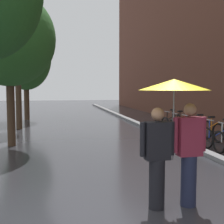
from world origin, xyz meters
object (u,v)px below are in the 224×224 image
(parked_bicycle_3, at_px, (206,133))
(parked_bicycle_5, at_px, (184,127))
(parked_bicycle_2, at_px, (221,136))
(couple_under_umbrella, at_px, (174,122))
(parked_bicycle_4, at_px, (195,129))
(street_tree_3, at_px, (26,58))
(parked_bicycle_6, at_px, (176,124))
(street_tree_2, at_px, (17,43))
(street_tree_1, at_px, (9,39))
(parked_bicycle_7, at_px, (168,122))

(parked_bicycle_3, relative_size, parked_bicycle_5, 1.02)
(parked_bicycle_2, relative_size, couple_under_umbrella, 0.53)
(parked_bicycle_4, bearing_deg, street_tree_3, 130.35)
(parked_bicycle_5, height_order, parked_bicycle_6, same)
(parked_bicycle_4, distance_m, parked_bicycle_5, 0.81)
(parked_bicycle_5, relative_size, couple_under_umbrella, 0.53)
(street_tree_2, height_order, parked_bicycle_5, street_tree_2)
(parked_bicycle_4, bearing_deg, parked_bicycle_5, 95.73)
(street_tree_1, xyz_separation_m, couple_under_umbrella, (3.33, -5.93, -2.15))
(parked_bicycle_2, xyz_separation_m, parked_bicycle_7, (-0.15, 4.18, 0.00))
(parked_bicycle_4, distance_m, parked_bicycle_6, 1.68)
(parked_bicycle_6, relative_size, couple_under_umbrella, 0.54)
(street_tree_3, bearing_deg, parked_bicycle_5, -46.98)
(parked_bicycle_3, height_order, parked_bicycle_5, same)
(parked_bicycle_2, bearing_deg, street_tree_3, 125.46)
(parked_bicycle_3, height_order, parked_bicycle_4, same)
(parked_bicycle_2, xyz_separation_m, couple_under_umbrella, (-3.45, -4.25, 1.05))
(street_tree_2, relative_size, parked_bicycle_4, 4.98)
(street_tree_1, relative_size, street_tree_2, 0.96)
(parked_bicycle_2, xyz_separation_m, parked_bicycle_6, (-0.13, 3.34, 0.00))
(parked_bicycle_3, relative_size, couple_under_umbrella, 0.54)
(street_tree_2, bearing_deg, parked_bicycle_3, -35.89)
(parked_bicycle_4, height_order, parked_bicycle_5, same)
(parked_bicycle_3, distance_m, parked_bicycle_7, 3.37)
(parked_bicycle_5, bearing_deg, street_tree_1, -173.25)
(parked_bicycle_4, xyz_separation_m, couple_under_umbrella, (-3.38, -5.91, 1.05))
(street_tree_3, xyz_separation_m, parked_bicycle_2, (6.92, -9.72, -3.31))
(parked_bicycle_3, height_order, parked_bicycle_6, same)
(parked_bicycle_7, bearing_deg, parked_bicycle_5, -90.09)
(parked_bicycle_3, bearing_deg, parked_bicycle_2, -85.39)
(street_tree_1, height_order, parked_bicycle_5, street_tree_1)
(street_tree_1, height_order, parked_bicycle_2, street_tree_1)
(street_tree_1, distance_m, street_tree_2, 4.15)
(parked_bicycle_2, xyz_separation_m, parked_bicycle_3, (-0.07, 0.82, 0.00))
(street_tree_3, relative_size, parked_bicycle_4, 5.17)
(parked_bicycle_4, bearing_deg, couple_under_umbrella, -119.76)
(parked_bicycle_6, bearing_deg, couple_under_umbrella, -113.62)
(couple_under_umbrella, bearing_deg, parked_bicycle_4, 60.24)
(street_tree_3, distance_m, parked_bicycle_6, 9.89)
(parked_bicycle_2, relative_size, parked_bicycle_5, 1.01)
(parked_bicycle_4, xyz_separation_m, parked_bicycle_5, (-0.08, 0.81, 0.00))
(parked_bicycle_7, bearing_deg, parked_bicycle_3, -88.54)
(street_tree_1, relative_size, parked_bicycle_4, 4.77)
(street_tree_2, relative_size, parked_bicycle_7, 4.70)
(parked_bicycle_4, relative_size, parked_bicycle_6, 0.94)
(parked_bicycle_2, bearing_deg, parked_bicycle_6, 92.27)
(street_tree_3, height_order, parked_bicycle_2, street_tree_3)
(parked_bicycle_3, distance_m, parked_bicycle_4, 0.84)
(parked_bicycle_7, bearing_deg, street_tree_1, -159.32)
(parked_bicycle_4, height_order, couple_under_umbrella, couple_under_umbrella)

